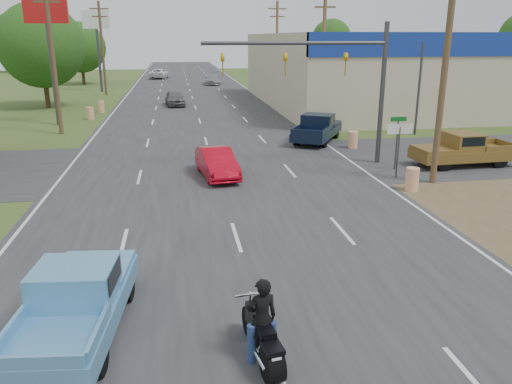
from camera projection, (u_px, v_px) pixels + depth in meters
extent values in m
cube|color=#2D2D30|center=(195.00, 107.00, 46.49)|extent=(15.00, 180.00, 0.02)
cube|color=#2D2D30|center=(213.00, 164.00, 25.75)|extent=(120.00, 10.00, 0.02)
cube|color=brown|center=(504.00, 202.00, 19.85)|extent=(8.00, 18.00, 0.01)
cylinder|color=#4C3823|center=(445.00, 69.00, 20.97)|extent=(0.28, 0.28, 10.00)
cylinder|color=#4C3823|center=(323.00, 55.00, 37.95)|extent=(0.28, 0.28, 10.00)
cube|color=#4C3823|center=(325.00, 7.00, 36.94)|extent=(1.60, 0.14, 0.14)
cylinder|color=#4C3823|center=(277.00, 49.00, 54.92)|extent=(0.28, 0.28, 10.00)
cube|color=#4C3823|center=(277.00, 9.00, 53.67)|extent=(2.00, 0.14, 0.14)
cube|color=#4C3823|center=(277.00, 17.00, 53.91)|extent=(1.60, 0.14, 0.14)
cylinder|color=#4C3823|center=(53.00, 58.00, 32.27)|extent=(0.28, 0.28, 10.00)
cube|color=#4C3823|center=(46.00, 2.00, 31.26)|extent=(1.60, 0.14, 0.14)
cylinder|color=#4C3823|center=(102.00, 49.00, 54.90)|extent=(0.28, 0.28, 10.00)
cube|color=#4C3823|center=(99.00, 9.00, 53.66)|extent=(2.00, 0.14, 0.14)
cube|color=#4C3823|center=(100.00, 17.00, 53.89)|extent=(1.60, 0.14, 0.14)
cylinder|color=#422D19|center=(46.00, 90.00, 45.88)|extent=(0.44, 0.44, 3.24)
sphere|color=#244D16|center=(41.00, 45.00, 44.70)|extent=(7.56, 7.56, 7.56)
cylinder|color=#422D19|center=(83.00, 74.00, 68.46)|extent=(0.44, 0.44, 2.88)
sphere|color=#244D16|center=(80.00, 47.00, 67.41)|extent=(6.72, 6.72, 6.72)
cylinder|color=#422D19|center=(331.00, 60.00, 102.35)|extent=(0.44, 0.44, 3.42)
sphere|color=#244D16|center=(331.00, 39.00, 101.11)|extent=(7.98, 7.98, 7.98)
cylinder|color=#422D19|center=(22.00, 62.00, 93.31)|extent=(0.44, 0.44, 3.78)
sphere|color=#244D16|center=(18.00, 36.00, 91.93)|extent=(8.82, 8.82, 8.82)
cylinder|color=orange|center=(412.00, 179.00, 21.14)|extent=(0.56, 0.56, 1.00)
cylinder|color=orange|center=(353.00, 140.00, 29.22)|extent=(0.56, 0.56, 1.00)
cylinder|color=orange|center=(90.00, 113.00, 39.41)|extent=(0.56, 0.56, 1.00)
cylinder|color=orange|center=(101.00, 107.00, 43.23)|extent=(0.56, 0.56, 1.00)
cylinder|color=#3F3F44|center=(52.00, 63.00, 36.04)|extent=(0.30, 0.30, 9.00)
cube|color=#B21414|center=(45.00, 8.00, 34.94)|extent=(3.00, 0.35, 2.00)
cylinder|color=#3F3F44|center=(99.00, 53.00, 58.67)|extent=(0.30, 0.30, 9.00)
cube|color=white|center=(96.00, 20.00, 57.58)|extent=(3.00, 0.35, 2.00)
cylinder|color=#3F3F44|center=(398.00, 153.00, 22.85)|extent=(0.08, 0.08, 2.40)
cube|color=white|center=(400.00, 129.00, 22.52)|extent=(1.20, 0.05, 0.45)
cylinder|color=#3F3F44|center=(396.00, 146.00, 24.35)|extent=(0.08, 0.08, 2.40)
cube|color=#0C591E|center=(399.00, 119.00, 23.97)|extent=(0.80, 0.04, 0.22)
cylinder|color=#3F3F44|center=(382.00, 95.00, 25.04)|extent=(0.24, 0.24, 7.00)
cylinder|color=#3F3F44|center=(296.00, 43.00, 23.62)|extent=(9.00, 0.18, 0.18)
imported|color=gold|center=(346.00, 53.00, 24.13)|extent=(0.18, 0.40, 1.10)
imported|color=gold|center=(285.00, 53.00, 23.68)|extent=(0.18, 0.40, 1.10)
imported|color=gold|center=(222.00, 53.00, 23.23)|extent=(0.18, 0.40, 1.10)
imported|color=#BA081A|center=(217.00, 163.00, 23.22)|extent=(1.94, 4.18, 1.33)
cylinder|color=black|center=(272.00, 364.00, 9.43)|extent=(0.44, 0.74, 0.70)
cylinder|color=black|center=(249.00, 322.00, 10.83)|extent=(0.23, 0.71, 0.70)
cube|color=black|center=(259.00, 328.00, 10.06)|extent=(0.42, 1.29, 0.32)
cube|color=black|center=(256.00, 312.00, 10.24)|extent=(0.36, 0.62, 0.23)
cube|color=black|center=(264.00, 329.00, 9.72)|extent=(0.40, 0.62, 0.11)
cylinder|color=white|center=(251.00, 294.00, 10.46)|extent=(0.69, 0.15, 0.05)
cube|color=white|center=(277.00, 361.00, 9.15)|extent=(0.19, 0.05, 0.13)
imported|color=black|center=(262.00, 323.00, 9.86)|extent=(0.68, 0.50, 1.72)
cylinder|color=black|center=(63.00, 288.00, 12.25)|extent=(0.35, 0.76, 0.74)
cylinder|color=black|center=(126.00, 287.00, 12.33)|extent=(0.35, 0.76, 0.74)
cylinder|color=black|center=(16.00, 360.00, 9.52)|extent=(0.35, 0.76, 0.74)
cylinder|color=black|center=(97.00, 358.00, 9.60)|extent=(0.35, 0.76, 0.74)
cube|color=#5D9CC8|center=(77.00, 310.00, 10.87)|extent=(2.32, 4.95, 0.48)
cube|color=#5D9CC8|center=(93.00, 269.00, 12.14)|extent=(1.93, 1.99, 0.17)
cube|color=#5D9CC8|center=(75.00, 283.00, 10.77)|extent=(1.83, 1.60, 0.78)
cube|color=black|center=(75.00, 277.00, 10.73)|extent=(1.84, 1.32, 0.41)
cube|color=#5D9CC8|center=(35.00, 363.00, 8.52)|extent=(1.69, 0.25, 0.28)
cylinder|color=black|center=(311.00, 130.00, 32.81)|extent=(0.66, 0.83, 0.79)
cylinder|color=black|center=(336.00, 132.00, 32.23)|extent=(0.66, 0.83, 0.79)
cylinder|color=black|center=(297.00, 139.00, 30.07)|extent=(0.66, 0.83, 0.79)
cylinder|color=black|center=(324.00, 141.00, 29.48)|extent=(0.66, 0.83, 0.79)
cube|color=black|center=(317.00, 132.00, 31.08)|extent=(4.33, 5.45, 0.52)
cube|color=black|center=(323.00, 123.00, 32.36)|extent=(2.62, 2.65, 0.18)
cube|color=black|center=(318.00, 121.00, 30.97)|extent=(2.36, 2.26, 0.84)
cube|color=black|center=(318.00, 119.00, 30.93)|extent=(2.24, 2.02, 0.45)
cube|color=black|center=(306.00, 133.00, 28.72)|extent=(1.61, 1.00, 0.30)
cylinder|color=black|center=(444.00, 163.00, 24.29)|extent=(0.79, 0.33, 0.78)
cylinder|color=black|center=(427.00, 156.00, 25.83)|extent=(0.79, 0.33, 0.78)
cylinder|color=black|center=(499.00, 160.00, 24.88)|extent=(0.79, 0.33, 0.78)
cylinder|color=black|center=(479.00, 153.00, 26.41)|extent=(0.79, 0.33, 0.78)
cube|color=brown|center=(463.00, 154.00, 25.29)|extent=(5.16, 2.18, 0.51)
cube|color=brown|center=(436.00, 149.00, 24.90)|extent=(2.01, 1.94, 0.18)
cube|color=brown|center=(463.00, 141.00, 25.07)|extent=(1.60, 1.86, 0.83)
cube|color=black|center=(463.00, 138.00, 25.03)|extent=(1.30, 1.89, 0.44)
cube|color=brown|center=(507.00, 144.00, 25.65)|extent=(0.16, 1.80, 0.29)
imported|color=slate|center=(175.00, 98.00, 47.43)|extent=(2.04, 4.31, 1.42)
imported|color=#99999D|center=(213.00, 79.00, 68.75)|extent=(2.55, 5.20, 1.46)
imported|color=white|center=(159.00, 74.00, 78.78)|extent=(3.20, 5.72, 1.51)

